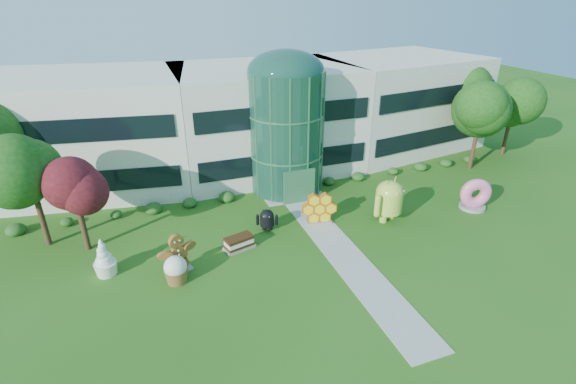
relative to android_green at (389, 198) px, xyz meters
name	(u,v)px	position (x,y,z in m)	size (l,w,h in m)	color
ground	(352,264)	(-5.10, -4.11, -1.83)	(140.00, 140.00, 0.00)	#215114
building	(264,117)	(-5.10, 13.89, 2.82)	(46.00, 15.00, 9.30)	beige
atrium	(286,133)	(-5.10, 7.89, 3.07)	(6.00, 6.00, 9.80)	#194738
walkway	(337,247)	(-5.10, -2.11, -1.81)	(2.40, 20.00, 0.04)	#9E9E93
tree_red	(79,209)	(-20.60, 3.39, 1.17)	(4.00, 4.00, 6.00)	#3F0C14
trees_backdrop	(282,138)	(-5.10, 8.89, 2.37)	(52.00, 8.00, 8.40)	#134010
android_green	(389,198)	(0.00, 0.00, 0.00)	(3.22, 2.15, 3.65)	#ACCB41
android_black	(267,218)	(-8.79, 1.67, -0.91)	(1.61, 1.08, 1.83)	black
donut	(475,193)	(7.27, -0.72, -0.55)	(2.45, 1.18, 2.55)	#D85293
gingerbread	(178,253)	(-15.23, -1.06, -0.56)	(2.75, 1.06, 2.53)	brown
ice_cream_sandwich	(239,243)	(-11.25, 0.00, -1.38)	(2.01, 1.00, 0.89)	black
honeycomb	(319,209)	(-4.91, 1.36, -0.76)	(2.71, 0.97, 2.13)	yellow
froyo	(104,257)	(-19.37, 0.04, -0.61)	(1.42, 1.42, 2.43)	white
cupcake	(176,269)	(-15.51, -2.15, -0.97)	(1.43, 1.43, 1.71)	white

